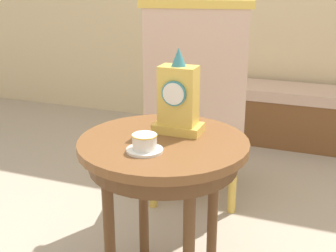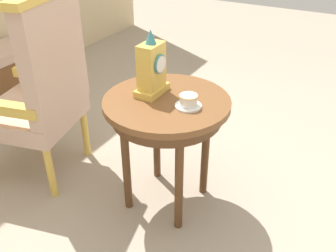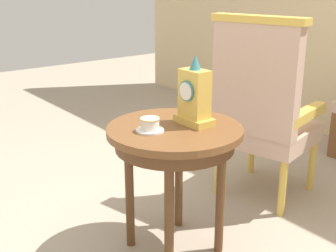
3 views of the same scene
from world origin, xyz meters
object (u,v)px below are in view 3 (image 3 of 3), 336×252
object	(u,v)px
side_table	(175,143)
teacup_left	(150,125)
mantel_clock	(194,97)
armchair	(262,108)

from	to	relation	value
side_table	teacup_left	distance (m)	0.17
mantel_clock	armchair	bearing A→B (deg)	101.72
side_table	mantel_clock	size ratio (longest dim) A/B	1.97
teacup_left	mantel_clock	size ratio (longest dim) A/B	0.39
armchair	teacup_left	bearing A→B (deg)	-83.91
side_table	mantel_clock	bearing A→B (deg)	76.56
side_table	armchair	bearing A→B (deg)	98.52
side_table	armchair	distance (m)	0.78
side_table	mantel_clock	xyz separation A→B (m)	(0.02, 0.10, 0.22)
side_table	teacup_left	world-z (taller)	teacup_left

